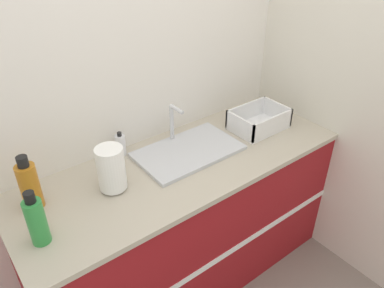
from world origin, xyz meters
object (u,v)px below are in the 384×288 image
(bottle_amber, at_px, (29,185))
(soap_dispenser, at_px, (121,145))
(paper_towel_roll, at_px, (111,169))
(sink, at_px, (188,150))
(bottle_green, at_px, (36,221))
(dish_rack, at_px, (259,122))

(bottle_amber, height_order, soap_dispenser, bottle_amber)
(paper_towel_roll, distance_m, soap_dispenser, 0.31)
(sink, distance_m, soap_dispenser, 0.37)
(bottle_green, bearing_deg, paper_towel_roll, 17.81)
(bottle_green, bearing_deg, dish_rack, 4.64)
(paper_towel_roll, relative_size, dish_rack, 0.69)
(sink, distance_m, paper_towel_roll, 0.49)
(paper_towel_roll, height_order, bottle_green, bottle_green)
(bottle_amber, relative_size, bottle_green, 1.07)
(soap_dispenser, bearing_deg, bottle_green, -146.98)
(sink, height_order, bottle_amber, bottle_amber)
(sink, distance_m, dish_rack, 0.52)
(dish_rack, bearing_deg, sink, 174.41)
(dish_rack, xyz_separation_m, bottle_amber, (-1.34, 0.12, 0.08))
(sink, height_order, soap_dispenser, sink)
(dish_rack, relative_size, bottle_green, 1.32)
(dish_rack, bearing_deg, bottle_green, -175.36)
(soap_dispenser, bearing_deg, dish_rack, -17.55)
(sink, xyz_separation_m, paper_towel_roll, (-0.48, -0.04, 0.10))
(bottle_amber, xyz_separation_m, soap_dispenser, (0.52, 0.14, -0.06))
(paper_towel_roll, relative_size, soap_dispenser, 1.64)
(paper_towel_roll, xyz_separation_m, dish_rack, (0.99, -0.01, -0.07))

